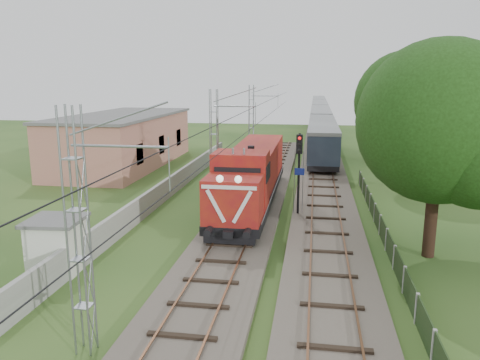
% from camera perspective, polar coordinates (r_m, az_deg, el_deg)
% --- Properties ---
extents(ground, '(140.00, 140.00, 0.00)m').
position_cam_1_polar(ground, '(22.96, -2.02, -10.09)').
color(ground, '#26491B').
rests_on(ground, ground).
extents(track_main, '(4.20, 70.00, 0.45)m').
position_cam_1_polar(track_main, '(29.40, 0.60, -4.62)').
color(track_main, '#6B6054').
rests_on(track_main, ground).
extents(track_side, '(4.20, 80.00, 0.45)m').
position_cam_1_polar(track_side, '(41.72, 10.06, 0.28)').
color(track_side, '#6B6054').
rests_on(track_side, ground).
extents(catenary, '(3.31, 70.00, 8.00)m').
position_cam_1_polar(catenary, '(33.90, -3.08, 4.33)').
color(catenary, gray).
rests_on(catenary, ground).
extents(boundary_wall, '(0.25, 40.00, 1.50)m').
position_cam_1_polar(boundary_wall, '(35.41, -8.65, -0.88)').
color(boundary_wall, '#9E9E99').
rests_on(boundary_wall, ground).
extents(station_building, '(8.40, 20.40, 5.22)m').
position_cam_1_polar(station_building, '(49.11, -13.99, 4.80)').
color(station_building, '#B57561').
rests_on(station_building, ground).
extents(fence, '(0.12, 32.00, 1.20)m').
position_cam_1_polar(fence, '(25.47, 17.44, -6.93)').
color(fence, black).
rests_on(fence, ground).
extents(locomotive, '(3.12, 17.81, 4.52)m').
position_cam_1_polar(locomotive, '(31.97, 1.46, 0.70)').
color(locomotive, black).
rests_on(locomotive, ground).
extents(coach_rake, '(2.98, 88.95, 3.45)m').
position_cam_1_polar(coach_rake, '(85.83, 9.71, 7.96)').
color(coach_rake, black).
rests_on(coach_rake, ground).
extents(signal_post, '(0.60, 0.47, 5.42)m').
position_cam_1_polar(signal_post, '(29.33, 7.22, 2.36)').
color(signal_post, black).
rests_on(signal_post, ground).
extents(relay_hut, '(2.62, 2.62, 2.51)m').
position_cam_1_polar(relay_hut, '(23.27, -21.40, -7.32)').
color(relay_hut, silver).
rests_on(relay_hut, ground).
extents(tree_a, '(8.20, 7.81, 10.64)m').
position_cam_1_polar(tree_a, '(24.17, 23.40, 6.30)').
color(tree_a, '#352016').
rests_on(tree_a, ground).
extents(tree_b, '(6.82, 6.49, 8.84)m').
position_cam_1_polar(tree_b, '(38.75, 20.76, 6.74)').
color(tree_b, '#352016').
rests_on(tree_b, ground).
extents(tree_c, '(6.77, 6.45, 8.78)m').
position_cam_1_polar(tree_c, '(50.22, 18.13, 7.98)').
color(tree_c, '#352016').
rests_on(tree_c, ground).
extents(tree_d, '(7.05, 6.71, 9.13)m').
position_cam_1_polar(tree_d, '(55.83, 18.50, 8.56)').
color(tree_d, '#352016').
rests_on(tree_d, ground).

